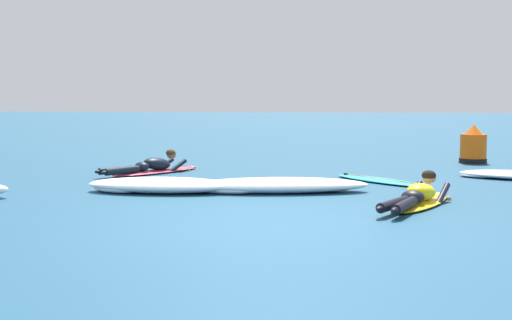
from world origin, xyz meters
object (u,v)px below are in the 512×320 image
(surfer_far, at_px, (152,167))
(drifting_surfboard, at_px, (379,180))
(channel_marker_buoy, at_px, (473,148))
(surfer_near, at_px, (418,197))

(surfer_far, relative_size, drifting_surfboard, 1.24)
(surfer_far, relative_size, channel_marker_buoy, 2.55)
(surfer_far, bearing_deg, drifting_surfboard, -7.52)
(drifting_surfboard, bearing_deg, surfer_far, 172.48)
(surfer_far, height_order, drifting_surfboard, surfer_far)
(drifting_surfboard, xyz_separation_m, channel_marker_buoy, (2.35, 4.21, 0.34))
(surfer_near, xyz_separation_m, drifting_surfboard, (-0.52, 2.85, -0.11))
(surfer_near, bearing_deg, surfer_far, 146.64)
(surfer_near, bearing_deg, drifting_surfboard, 100.39)
(drifting_surfboard, distance_m, channel_marker_buoy, 4.83)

